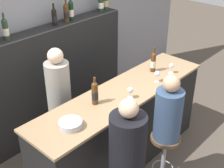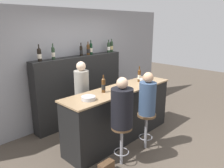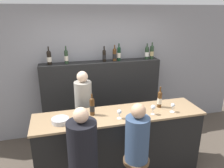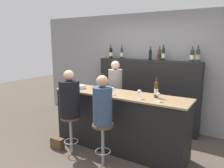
% 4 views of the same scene
% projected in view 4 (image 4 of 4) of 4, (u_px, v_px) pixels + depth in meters
% --- Properties ---
extents(ground_plane, '(16.00, 16.00, 0.00)m').
position_uv_depth(ground_plane, '(110.00, 155.00, 3.83)').
color(ground_plane, '#4C4238').
extents(wall_back, '(6.40, 0.05, 2.60)m').
position_uv_depth(wall_back, '(151.00, 70.00, 5.06)').
color(wall_back, gray).
rests_on(wall_back, ground_plane).
extents(bar_counter, '(2.50, 0.62, 1.06)m').
position_uv_depth(bar_counter, '(119.00, 121.00, 3.97)').
color(bar_counter, black).
rests_on(bar_counter, ground_plane).
extents(back_bar_cabinet, '(2.34, 0.28, 1.56)m').
position_uv_depth(back_bar_cabinet, '(147.00, 94.00, 4.97)').
color(back_bar_cabinet, black).
rests_on(back_bar_cabinet, ground_plane).
extents(wine_bottle_counter_0, '(0.07, 0.07, 0.32)m').
position_uv_depth(wine_bottle_counter_0, '(102.00, 83.00, 4.10)').
color(wine_bottle_counter_0, '#4C2D14').
rests_on(wine_bottle_counter_0, bar_counter).
extents(wine_bottle_counter_1, '(0.07, 0.07, 0.34)m').
position_uv_depth(wine_bottle_counter_1, '(156.00, 89.00, 3.55)').
color(wine_bottle_counter_1, '#4C2D14').
rests_on(wine_bottle_counter_1, bar_counter).
extents(wine_bottle_backbar_0, '(0.08, 0.08, 0.33)m').
position_uv_depth(wine_bottle_backbar_0, '(111.00, 53.00, 5.29)').
color(wine_bottle_backbar_0, black).
rests_on(wine_bottle_backbar_0, back_bar_cabinet).
extents(wine_bottle_backbar_1, '(0.07, 0.07, 0.32)m').
position_uv_depth(wine_bottle_backbar_1, '(122.00, 53.00, 5.14)').
color(wine_bottle_backbar_1, '#233823').
rests_on(wine_bottle_backbar_1, back_bar_cabinet).
extents(wine_bottle_backbar_2, '(0.07, 0.07, 0.29)m').
position_uv_depth(wine_bottle_backbar_2, '(150.00, 55.00, 4.77)').
color(wine_bottle_backbar_2, black).
rests_on(wine_bottle_backbar_2, back_bar_cabinet).
extents(wine_bottle_backbar_3, '(0.08, 0.08, 0.31)m').
position_uv_depth(wine_bottle_backbar_3, '(159.00, 55.00, 4.66)').
color(wine_bottle_backbar_3, '#4C2D14').
rests_on(wine_bottle_backbar_3, back_bar_cabinet).
extents(wine_bottle_backbar_4, '(0.07, 0.07, 0.33)m').
position_uv_depth(wine_bottle_backbar_4, '(163.00, 54.00, 4.61)').
color(wine_bottle_backbar_4, black).
rests_on(wine_bottle_backbar_4, back_bar_cabinet).
extents(wine_bottle_backbar_5, '(0.08, 0.08, 0.31)m').
position_uv_depth(wine_bottle_backbar_5, '(192.00, 56.00, 4.31)').
color(wine_bottle_backbar_5, '#233823').
rests_on(wine_bottle_backbar_5, back_bar_cabinet).
extents(wine_bottle_backbar_6, '(0.08, 0.08, 0.33)m').
position_uv_depth(wine_bottle_backbar_6, '(198.00, 55.00, 4.26)').
color(wine_bottle_backbar_6, '#233823').
rests_on(wine_bottle_backbar_6, back_bar_cabinet).
extents(wine_glass_0, '(0.07, 0.07, 0.14)m').
position_uv_depth(wine_glass_0, '(112.00, 89.00, 3.75)').
color(wine_glass_0, silver).
rests_on(wine_glass_0, bar_counter).
extents(wine_glass_1, '(0.07, 0.07, 0.15)m').
position_uv_depth(wine_glass_1, '(139.00, 92.00, 3.49)').
color(wine_glass_1, silver).
rests_on(wine_glass_1, bar_counter).
extents(wine_glass_2, '(0.07, 0.07, 0.14)m').
position_uv_depth(wine_glass_2, '(158.00, 95.00, 3.33)').
color(wine_glass_2, silver).
rests_on(wine_glass_2, bar_counter).
extents(metal_bowl, '(0.23, 0.23, 0.06)m').
position_uv_depth(metal_bowl, '(80.00, 87.00, 4.25)').
color(metal_bowl, '#B7B7BC').
rests_on(metal_bowl, bar_counter).
extents(bar_stool_left, '(0.34, 0.34, 0.69)m').
position_uv_depth(bar_stool_left, '(71.00, 125.00, 3.79)').
color(bar_stool_left, gray).
rests_on(bar_stool_left, ground_plane).
extents(guest_seated_left, '(0.35, 0.35, 0.80)m').
position_uv_depth(guest_seated_left, '(70.00, 97.00, 3.70)').
color(guest_seated_left, black).
rests_on(guest_seated_left, bar_stool_left).
extents(bar_stool_right, '(0.34, 0.34, 0.69)m').
position_uv_depth(bar_stool_right, '(103.00, 134.00, 3.45)').
color(bar_stool_right, gray).
rests_on(bar_stool_right, ground_plane).
extents(guest_seated_right, '(0.30, 0.30, 0.77)m').
position_uv_depth(guest_seated_right, '(102.00, 103.00, 3.35)').
color(guest_seated_right, '#334766').
rests_on(guest_seated_right, bar_stool_right).
extents(bartender, '(0.29, 0.29, 1.56)m').
position_uv_depth(bartender, '(115.00, 100.00, 4.69)').
color(bartender, gray).
rests_on(bartender, ground_plane).
extents(handbag, '(0.26, 0.12, 0.20)m').
position_uv_depth(handbag, '(57.00, 143.00, 4.06)').
color(handbag, '#513823').
rests_on(handbag, ground_plane).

